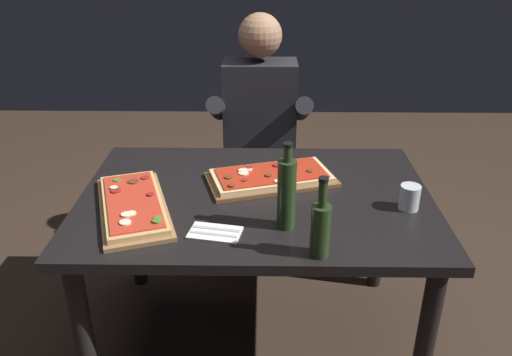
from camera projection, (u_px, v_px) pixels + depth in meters
ground_plane at (256, 336)px, 2.38m from camera, size 6.40×6.40×0.00m
dining_table at (256, 215)px, 2.10m from camera, size 1.40×0.96×0.74m
pizza_rectangular_front at (271, 177)px, 2.15m from camera, size 0.58×0.40×0.05m
pizza_rectangular_left at (133, 205)px, 1.94m from camera, size 0.40×0.59×0.05m
wine_bottle_dark at (321, 227)px, 1.63m from camera, size 0.06×0.06×0.28m
oil_bottle_amber at (287, 193)px, 1.78m from camera, size 0.07×0.07×0.32m
tumbler_near_camera at (410, 197)px, 1.93m from camera, size 0.08×0.08×0.10m
napkin_cutlery_set at (215, 233)px, 1.79m from camera, size 0.20×0.14×0.01m
diner_chair at (260, 164)px, 2.93m from camera, size 0.44×0.44×0.87m
seated_diner at (260, 129)px, 2.71m from camera, size 0.53×0.41×1.33m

